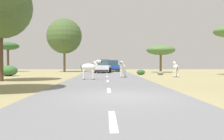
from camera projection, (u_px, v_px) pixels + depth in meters
ground_plane at (122, 97)px, 9.36m from camera, size 90.00×90.00×0.00m
road at (110, 97)px, 9.35m from camera, size 6.00×64.00×0.05m
lane_markings at (110, 100)px, 8.35m from camera, size 0.16×56.00×0.01m
zebra_0 at (123, 67)px, 21.92m from camera, size 0.66×1.52×1.46m
zebra_1 at (176, 67)px, 23.26m from camera, size 0.45×1.62×1.53m
zebra_2 at (90, 67)px, 18.88m from camera, size 1.67×0.48×1.57m
car_0 at (103, 67)px, 33.07m from camera, size 2.27×4.46×1.74m
car_1 at (112, 66)px, 38.94m from camera, size 2.23×4.44×1.74m
tree_0 at (8, 46)px, 38.27m from camera, size 3.38×3.38×4.54m
tree_2 at (64, 36)px, 37.85m from camera, size 5.32×5.32×8.10m
tree_5 at (0, 7)px, 17.71m from camera, size 4.49×4.49×7.54m
tree_7 at (161, 50)px, 35.11m from camera, size 4.01×4.01×3.87m
bush_0 at (141, 72)px, 28.00m from camera, size 0.95×0.85×0.57m
bush_1 at (8, 71)px, 25.23m from camera, size 1.79×1.61×1.07m
rock_0 at (160, 73)px, 27.75m from camera, size 0.73×0.68×0.41m
rock_1 at (11, 73)px, 28.49m from camera, size 0.40×0.32×0.28m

